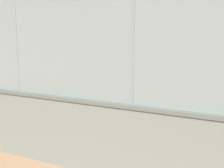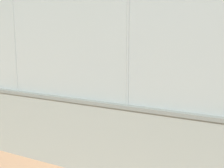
# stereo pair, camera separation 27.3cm
# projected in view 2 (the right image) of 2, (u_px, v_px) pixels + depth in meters

# --- Properties ---
(ground_plane) EXTENTS (260.00, 260.00, 0.00)m
(ground_plane) POSITION_uv_depth(u_px,v_px,m) (167.00, 83.00, 19.03)
(ground_plane) COLOR tan
(perimeter_wall) EXTENTS (25.87, 0.36, 1.74)m
(perimeter_wall) POSITION_uv_depth(u_px,v_px,m) (20.00, 122.00, 8.00)
(perimeter_wall) COLOR gray
(perimeter_wall) RESTS_ON ground_plane
(fence_panel_on_wall) EXTENTS (25.43, 0.09, 2.32)m
(fence_panel_on_wall) POSITION_uv_depth(u_px,v_px,m) (15.00, 46.00, 7.64)
(fence_panel_on_wall) COLOR gray
(fence_panel_on_wall) RESTS_ON perimeter_wall
(player_near_wall_returning) EXTENTS (1.02, 0.79, 1.71)m
(player_near_wall_returning) POSITION_uv_depth(u_px,v_px,m) (31.00, 86.00, 12.43)
(player_near_wall_returning) COLOR black
(player_near_wall_returning) RESTS_ON ground_plane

